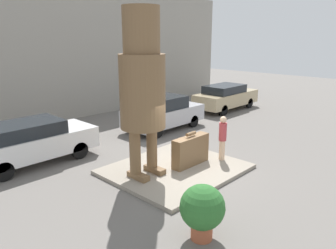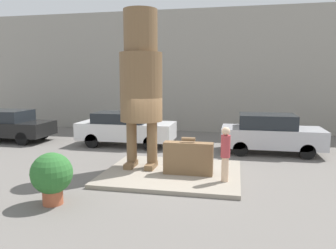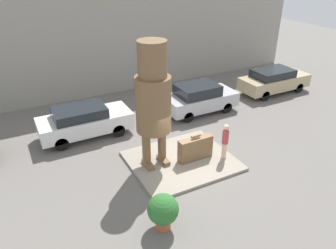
{
  "view_description": "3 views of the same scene",
  "coord_description": "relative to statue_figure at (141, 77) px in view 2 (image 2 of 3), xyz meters",
  "views": [
    {
      "loc": [
        -7.73,
        -7.06,
        4.51
      ],
      "look_at": [
        -0.16,
        0.2,
        1.65
      ],
      "focal_mm": 35.0,
      "sensor_mm": 36.0,
      "label": 1
    },
    {
      "loc": [
        2.0,
        -10.19,
        3.14
      ],
      "look_at": [
        -0.2,
        0.3,
        1.63
      ],
      "focal_mm": 35.0,
      "sensor_mm": 36.0,
      "label": 2
    },
    {
      "loc": [
        -6.04,
        -10.25,
        8.11
      ],
      "look_at": [
        -0.65,
        0.04,
        1.99
      ],
      "focal_mm": 35.0,
      "sensor_mm": 36.0,
      "label": 3
    }
  ],
  "objects": [
    {
      "name": "ground_plane",
      "position": [
        1.13,
        -0.35,
        -3.18
      ],
      "size": [
        60.0,
        60.0,
        0.0
      ],
      "primitive_type": "plane",
      "color": "slate"
    },
    {
      "name": "parked_car_white",
      "position": [
        -1.94,
        3.88,
        -2.34
      ],
      "size": [
        4.45,
        1.82,
        1.57
      ],
      "color": "silver",
      "rests_on": "ground_plane"
    },
    {
      "name": "planter_pot",
      "position": [
        -1.33,
        -3.42,
        -2.43
      ],
      "size": [
        1.04,
        1.04,
        1.32
      ],
      "color": "#AD5638",
      "rests_on": "ground_plane"
    },
    {
      "name": "tourist",
      "position": [
        2.85,
        -1.07,
        -2.16
      ],
      "size": [
        0.28,
        0.28,
        1.62
      ],
      "color": "beige",
      "rests_on": "pedestal"
    },
    {
      "name": "building_backdrop",
      "position": [
        1.13,
        8.95,
        0.37
      ],
      "size": [
        28.0,
        0.6,
        7.09
      ],
      "color": "gray",
      "rests_on": "ground_plane"
    },
    {
      "name": "pedestal",
      "position": [
        1.13,
        -0.35,
        -3.12
      ],
      "size": [
        4.36,
        3.74,
        0.12
      ],
      "color": "gray",
      "rests_on": "ground_plane"
    },
    {
      "name": "giant_suitcase",
      "position": [
        1.69,
        -0.55,
        -2.54
      ],
      "size": [
        1.55,
        0.39,
        1.19
      ],
      "color": "brown",
      "rests_on": "pedestal"
    },
    {
      "name": "statue_figure",
      "position": [
        0.0,
        0.0,
        0.0
      ],
      "size": [
        1.41,
        1.41,
        5.22
      ],
      "color": "brown",
      "rests_on": "pedestal"
    },
    {
      "name": "parked_car_black",
      "position": [
        -8.08,
        3.75,
        -2.36
      ],
      "size": [
        4.18,
        1.89,
        1.56
      ],
      "color": "black",
      "rests_on": "ground_plane"
    },
    {
      "name": "parked_car_silver",
      "position": [
        4.55,
        3.63,
        -2.33
      ],
      "size": [
        4.13,
        1.86,
        1.65
      ],
      "color": "#B7B7BC",
      "rests_on": "ground_plane"
    }
  ]
}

